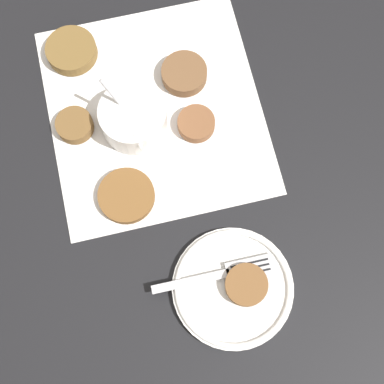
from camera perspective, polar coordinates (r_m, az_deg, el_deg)
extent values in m
plane|color=black|center=(0.84, -4.36, 6.74)|extent=(4.00, 4.00, 0.00)
cube|color=white|center=(0.85, -3.95, 8.66)|extent=(0.36, 0.34, 0.00)
cylinder|color=white|center=(0.82, -6.26, 7.87)|extent=(0.10, 0.10, 0.05)
cylinder|color=#C65123|center=(0.82, -6.19, 7.62)|extent=(0.09, 0.09, 0.03)
cone|color=white|center=(0.78, -5.60, 5.24)|extent=(0.02, 0.02, 0.02)
cylinder|color=silver|center=(0.80, -7.90, 9.56)|extent=(0.04, 0.04, 0.08)
cylinder|color=brown|center=(0.86, -0.84, 12.50)|extent=(0.07, 0.07, 0.02)
cylinder|color=brown|center=(0.90, -12.72, 14.48)|extent=(0.08, 0.08, 0.02)
cylinder|color=brown|center=(0.82, 0.45, 7.30)|extent=(0.06, 0.06, 0.02)
cylinder|color=brown|center=(0.80, -7.01, -0.40)|extent=(0.08, 0.08, 0.01)
cylinder|color=brown|center=(0.84, -12.40, 6.97)|extent=(0.06, 0.06, 0.02)
cylinder|color=white|center=(0.77, 4.36, -10.16)|extent=(0.17, 0.17, 0.01)
torus|color=white|center=(0.76, 4.40, -10.11)|extent=(0.17, 0.17, 0.01)
cylinder|color=brown|center=(0.76, 5.82, -9.81)|extent=(0.06, 0.06, 0.01)
cube|color=silver|center=(0.76, -0.43, -9.60)|extent=(0.02, 0.11, 0.00)
cube|color=silver|center=(0.76, 6.24, -8.09)|extent=(0.03, 0.07, 0.00)
cube|color=black|center=(0.76, 6.39, -8.59)|extent=(0.00, 0.05, 0.00)
cube|color=black|center=(0.76, 6.26, -8.06)|extent=(0.00, 0.05, 0.00)
cube|color=black|center=(0.76, 6.13, -7.54)|extent=(0.00, 0.05, 0.00)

